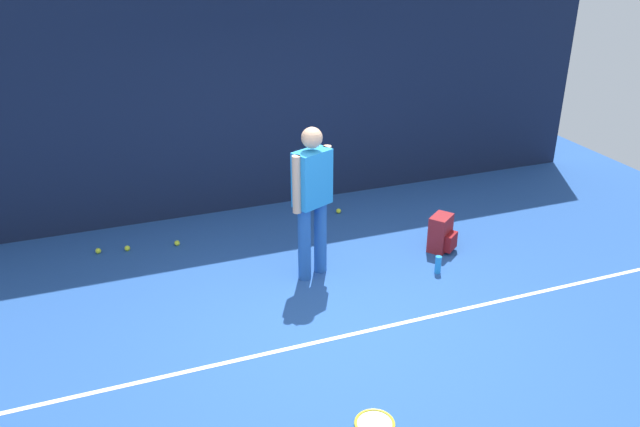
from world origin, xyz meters
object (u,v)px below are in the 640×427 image
tennis_ball_near_player (339,211)px  tennis_player (312,194)px  water_bottle (438,265)px  tennis_ball_by_fence (98,251)px  tennis_ball_mid_court (127,248)px  backpack (441,234)px  tennis_ball_far_left (177,243)px  tennis_racket (377,426)px

tennis_ball_near_player → tennis_player: bearing=-122.1°
water_bottle → tennis_ball_by_fence: bearing=152.9°
tennis_ball_mid_court → water_bottle: bearing=-28.7°
tennis_player → backpack: tennis_player is taller
tennis_ball_far_left → tennis_racket: bearing=-75.0°
tennis_racket → water_bottle: bearing=-45.4°
tennis_racket → water_bottle: 2.55m
tennis_player → tennis_ball_far_left: size_ratio=25.76×
tennis_racket → tennis_player: bearing=-12.9°
tennis_ball_near_player → tennis_ball_by_fence: bearing=-179.0°
tennis_racket → tennis_ball_by_fence: tennis_ball_by_fence is taller
tennis_ball_near_player → water_bottle: water_bottle is taller
tennis_player → tennis_ball_far_left: 2.01m
tennis_racket → tennis_ball_near_player: 3.98m
tennis_ball_mid_court → tennis_ball_far_left: size_ratio=1.00×
tennis_player → tennis_ball_by_fence: (-2.21, 1.34, -0.93)m
tennis_player → tennis_ball_by_fence: size_ratio=25.76×
tennis_player → tennis_racket: 2.60m
tennis_racket → tennis_ball_near_player: bearing=-22.6°
tennis_player → water_bottle: size_ratio=8.29×
tennis_ball_mid_court → water_bottle: water_bottle is taller
tennis_ball_near_player → tennis_ball_mid_court: (-2.76, -0.10, 0.00)m
tennis_ball_by_fence → tennis_ball_mid_court: (0.33, -0.05, 0.00)m
tennis_ball_near_player → tennis_ball_far_left: same height
tennis_player → backpack: size_ratio=3.86×
backpack → tennis_ball_far_left: (-2.93, 1.21, -0.18)m
tennis_racket → tennis_ball_by_fence: size_ratio=9.47×
tennis_ball_mid_court → tennis_ball_far_left: 0.58m
tennis_racket → backpack: (1.96, 2.40, 0.20)m
tennis_ball_near_player → tennis_ball_far_left: 2.19m
water_bottle → tennis_ball_mid_court: bearing=151.3°
tennis_ball_near_player → water_bottle: bearing=-76.6°
tennis_player → water_bottle: 1.64m
tennis_ball_by_fence → tennis_ball_far_left: size_ratio=1.00×
backpack → water_bottle: size_ratio=2.15×
tennis_player → tennis_ball_by_fence: tennis_player is taller
backpack → tennis_ball_far_left: 3.17m
tennis_racket → water_bottle: water_bottle is taller
tennis_ball_by_fence → backpack: bearing=-19.2°
tennis_player → tennis_ball_near_player: (0.88, 1.40, -0.93)m
tennis_player → backpack: (1.63, 0.01, -0.76)m
tennis_player → backpack: 1.79m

